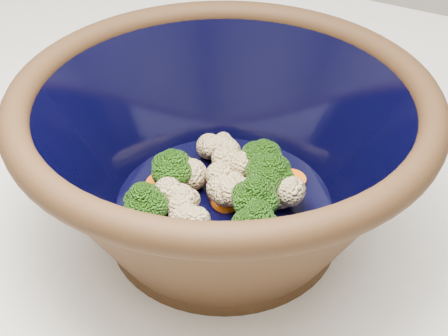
% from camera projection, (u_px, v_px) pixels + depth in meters
% --- Properties ---
extents(mixing_bowl, '(0.46, 0.46, 0.17)m').
position_uv_depth(mixing_bowl, '(224.00, 154.00, 0.59)').
color(mixing_bowl, black).
rests_on(mixing_bowl, counter).
extents(vegetable_pile, '(0.16, 0.17, 0.06)m').
position_uv_depth(vegetable_pile, '(226.00, 183.00, 0.60)').
color(vegetable_pile, '#608442').
rests_on(vegetable_pile, mixing_bowl).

